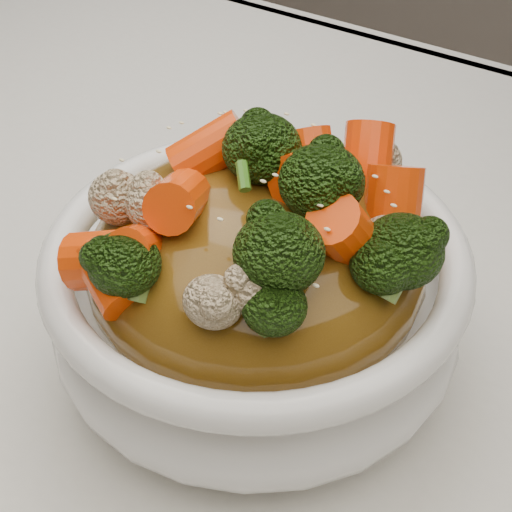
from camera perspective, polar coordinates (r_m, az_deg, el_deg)
The scene contains 8 objects.
tablecloth at distance 0.50m, azimuth -3.22°, elevation -5.48°, with size 1.20×0.80×0.04m, color silver.
bowl at distance 0.43m, azimuth 0.00°, elevation -3.38°, with size 0.22×0.22×0.09m, color white, non-canonical shape.
sauce_base at distance 0.40m, azimuth 0.00°, elevation -0.33°, with size 0.18×0.18×0.10m, color brown.
carrots at distance 0.37m, azimuth 0.00°, elevation 7.17°, with size 0.18×0.18×0.05m, color #FD4608, non-canonical shape.
broccoli at distance 0.37m, azimuth 0.00°, elevation 7.04°, with size 0.18×0.18×0.04m, color black, non-canonical shape.
cauliflower at distance 0.37m, azimuth 0.00°, elevation 6.77°, with size 0.18×0.18×0.04m, color beige, non-canonical shape.
scallions at distance 0.37m, azimuth 0.00°, elevation 7.30°, with size 0.13×0.13×0.02m, color #36711A, non-canonical shape.
sesame_seeds at distance 0.37m, azimuth 0.00°, elevation 7.30°, with size 0.16×0.16×0.01m, color beige, non-canonical shape.
Camera 1 is at (0.21, -0.27, 1.09)m, focal length 55.00 mm.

